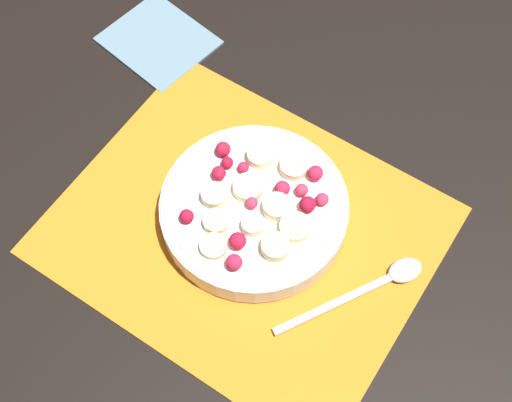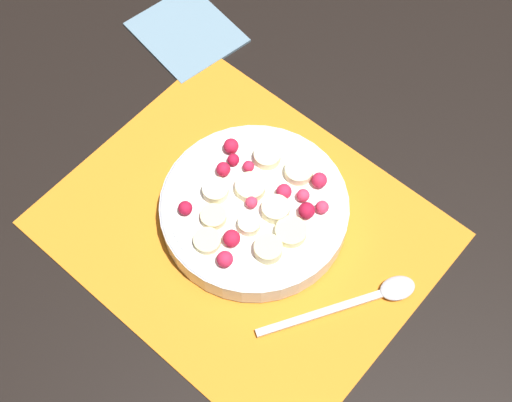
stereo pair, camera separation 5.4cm
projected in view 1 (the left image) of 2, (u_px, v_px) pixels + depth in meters
name	position (u px, v px, depth m)	size (l,w,h in m)	color
ground_plane	(245.00, 231.00, 0.88)	(3.00, 3.00, 0.00)	black
placemat	(245.00, 230.00, 0.88)	(0.44, 0.36, 0.01)	orange
fruit_bowl	(256.00, 209.00, 0.86)	(0.23, 0.23, 0.05)	silver
spoon	(380.00, 282.00, 0.84)	(0.12, 0.18, 0.01)	#B2B2B7
napkin	(158.00, 40.00, 1.02)	(0.16, 0.15, 0.01)	slate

